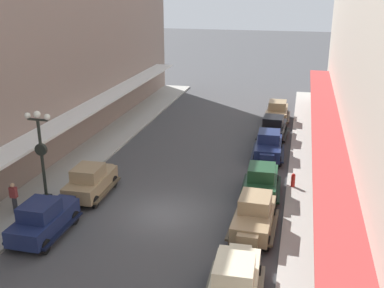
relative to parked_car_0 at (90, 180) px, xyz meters
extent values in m
plane|color=#424244|center=(4.66, -1.09, -0.94)|extent=(200.00, 200.00, 0.00)
cube|color=#A8A59E|center=(-2.84, -1.09, -0.87)|extent=(3.00, 60.00, 0.15)
cube|color=#A8A59E|center=(12.16, -1.09, -0.87)|extent=(3.00, 60.00, 0.15)
cube|color=white|center=(-3.44, -1.09, 2.06)|extent=(1.80, 54.00, 0.16)
cube|color=#BF3333|center=(12.76, -1.09, 2.06)|extent=(1.80, 54.00, 0.16)
cube|color=#997F5B|center=(0.00, 0.03, -0.20)|extent=(1.79, 3.94, 0.80)
cube|color=#997F5B|center=(0.00, -0.22, 0.55)|extent=(1.48, 1.73, 0.70)
cube|color=#8C9EA8|center=(0.00, -0.22, 0.55)|extent=(1.41, 1.70, 0.42)
cube|color=#997F5B|center=(-0.05, 2.16, -0.15)|extent=(0.94, 0.38, 0.52)
cube|color=#4C3F2D|center=(-0.95, 0.01, -0.52)|extent=(0.32, 3.51, 0.12)
cube|color=#4C3F2D|center=(0.95, 0.06, -0.52)|extent=(0.32, 3.51, 0.12)
cylinder|color=black|center=(-0.84, 1.38, -0.60)|extent=(0.24, 0.68, 0.68)
cylinder|color=black|center=(0.78, 1.42, -0.60)|extent=(0.24, 0.68, 0.68)
cylinder|color=black|center=(-0.78, -1.35, -0.60)|extent=(0.24, 0.68, 0.68)
cylinder|color=black|center=(0.84, -1.31, -0.60)|extent=(0.24, 0.68, 0.68)
cube|color=beige|center=(9.17, -7.11, -0.20)|extent=(1.83, 3.96, 0.80)
cube|color=beige|center=(9.18, -7.36, 0.55)|extent=(1.50, 1.75, 0.70)
cube|color=#8C9EA8|center=(9.18, -7.36, 0.55)|extent=(1.43, 1.71, 0.42)
cube|color=beige|center=(9.10, -4.98, -0.15)|extent=(0.95, 0.39, 0.52)
cube|color=#6D6856|center=(8.22, -7.14, -0.52)|extent=(0.36, 3.52, 0.12)
cylinder|color=black|center=(8.32, -5.77, -0.60)|extent=(0.24, 0.69, 0.68)
cylinder|color=black|center=(9.93, -5.72, -0.60)|extent=(0.24, 0.69, 0.68)
cube|color=#19234C|center=(-0.24, -4.51, -0.20)|extent=(1.73, 3.91, 0.80)
cube|color=#19234C|center=(-0.24, -4.76, 0.55)|extent=(1.45, 1.71, 0.70)
cube|color=#8C9EA8|center=(-0.24, -4.76, 0.55)|extent=(1.38, 1.68, 0.42)
cube|color=#19234C|center=(-0.22, -2.38, -0.15)|extent=(0.94, 0.37, 0.52)
cube|color=black|center=(-1.19, -4.51, -0.52)|extent=(0.26, 3.51, 0.12)
cube|color=black|center=(0.71, -4.52, -0.52)|extent=(0.26, 3.51, 0.12)
cylinder|color=black|center=(-1.04, -3.14, -0.60)|extent=(0.22, 0.68, 0.68)
cylinder|color=black|center=(0.58, -3.15, -0.60)|extent=(0.22, 0.68, 0.68)
cylinder|color=black|center=(-1.06, -5.87, -0.60)|extent=(0.22, 0.68, 0.68)
cylinder|color=black|center=(0.56, -5.88, -0.60)|extent=(0.22, 0.68, 0.68)
cube|color=black|center=(9.22, 12.54, -0.20)|extent=(1.87, 3.97, 0.80)
cube|color=black|center=(9.21, 12.29, 0.55)|extent=(1.52, 1.76, 0.70)
cube|color=#8C9EA8|center=(9.21, 12.29, 0.55)|extent=(1.44, 1.73, 0.42)
cube|color=black|center=(9.32, 14.67, -0.15)|extent=(0.95, 0.40, 0.52)
cube|color=black|center=(8.27, 12.59, -0.52)|extent=(0.40, 3.52, 0.12)
cube|color=black|center=(10.17, 12.50, -0.52)|extent=(0.40, 3.52, 0.12)
cylinder|color=black|center=(8.48, 13.94, -0.60)|extent=(0.25, 0.69, 0.68)
cylinder|color=black|center=(10.09, 13.87, -0.60)|extent=(0.25, 0.69, 0.68)
cylinder|color=black|center=(8.36, 11.22, -0.60)|extent=(0.25, 0.69, 0.68)
cylinder|color=black|center=(9.97, 11.14, -0.60)|extent=(0.25, 0.69, 0.68)
cube|color=#997F5B|center=(9.22, 17.46, -0.20)|extent=(1.74, 3.92, 0.80)
cube|color=#997F5B|center=(9.22, 17.21, 0.55)|extent=(1.46, 1.71, 0.70)
cube|color=#8C9EA8|center=(9.22, 17.21, 0.55)|extent=(1.38, 1.68, 0.42)
cube|color=#997F5B|center=(9.20, 19.59, -0.15)|extent=(0.94, 0.37, 0.52)
cube|color=#4C3F2D|center=(8.27, 17.45, -0.52)|extent=(0.27, 3.51, 0.12)
cube|color=#4C3F2D|center=(10.17, 17.47, -0.52)|extent=(0.27, 3.51, 0.12)
cylinder|color=black|center=(8.40, 18.82, -0.60)|extent=(0.23, 0.68, 0.68)
cylinder|color=black|center=(10.02, 18.83, -0.60)|extent=(0.23, 0.68, 0.68)
cylinder|color=black|center=(8.43, 16.09, -0.60)|extent=(0.23, 0.68, 0.68)
cylinder|color=black|center=(10.04, 16.10, -0.60)|extent=(0.23, 0.68, 0.68)
cube|color=#193D23|center=(9.28, 2.35, -0.20)|extent=(1.81, 3.95, 0.80)
cube|color=#193D23|center=(9.29, 2.10, 0.55)|extent=(1.49, 1.74, 0.70)
cube|color=#8C9EA8|center=(9.29, 2.10, 0.55)|extent=(1.42, 1.71, 0.42)
cube|color=#193D23|center=(9.22, 4.48, -0.15)|extent=(0.95, 0.39, 0.52)
cube|color=black|center=(8.33, 2.32, -0.52)|extent=(0.34, 3.52, 0.12)
cube|color=black|center=(10.23, 2.38, -0.52)|extent=(0.34, 3.52, 0.12)
cylinder|color=black|center=(8.43, 3.69, -0.60)|extent=(0.24, 0.69, 0.68)
cylinder|color=black|center=(10.05, 3.74, -0.60)|extent=(0.24, 0.69, 0.68)
cylinder|color=black|center=(8.51, 0.96, -0.60)|extent=(0.24, 0.69, 0.68)
cylinder|color=black|center=(10.13, 1.01, -0.60)|extent=(0.24, 0.69, 0.68)
cube|color=#997F5B|center=(9.33, -1.90, -0.20)|extent=(1.80, 3.94, 0.80)
cube|color=#997F5B|center=(9.34, -1.65, 0.55)|extent=(1.49, 1.74, 0.70)
cube|color=#8C9EA8|center=(9.34, -1.65, 0.55)|extent=(1.41, 1.70, 0.42)
cube|color=#997F5B|center=(9.27, -4.03, -0.15)|extent=(0.94, 0.39, 0.52)
cube|color=#4C3F2D|center=(10.28, -1.93, -0.52)|extent=(0.33, 3.52, 0.12)
cube|color=#4C3F2D|center=(8.38, -1.88, -0.52)|extent=(0.33, 3.52, 0.12)
cylinder|color=black|center=(10.10, -3.29, -0.60)|extent=(0.24, 0.69, 0.68)
cylinder|color=black|center=(8.49, -3.24, -0.60)|extent=(0.24, 0.69, 0.68)
cylinder|color=black|center=(10.17, -0.56, -0.60)|extent=(0.24, 0.69, 0.68)
cylinder|color=black|center=(8.56, -0.52, -0.60)|extent=(0.24, 0.69, 0.68)
cube|color=#19234C|center=(9.20, 8.28, -0.20)|extent=(1.81, 3.95, 0.80)
cube|color=#19234C|center=(9.19, 8.53, 0.55)|extent=(1.49, 1.74, 0.70)
cube|color=#8C9EA8|center=(9.19, 8.53, 0.55)|extent=(1.42, 1.71, 0.42)
cube|color=#19234C|center=(9.26, 6.15, -0.15)|extent=(0.95, 0.39, 0.52)
cube|color=black|center=(10.15, 8.31, -0.52)|extent=(0.34, 3.52, 0.12)
cube|color=black|center=(8.25, 8.25, -0.52)|extent=(0.34, 3.52, 0.12)
cylinder|color=black|center=(10.05, 6.94, -0.60)|extent=(0.24, 0.69, 0.68)
cylinder|color=black|center=(8.44, 6.89, -0.60)|extent=(0.24, 0.69, 0.68)
cylinder|color=black|center=(9.97, 9.67, -0.60)|extent=(0.24, 0.69, 0.68)
cylinder|color=black|center=(8.35, 9.62, -0.60)|extent=(0.24, 0.69, 0.68)
cube|color=black|center=(-1.74, -1.75, -0.54)|extent=(0.44, 0.44, 0.50)
cylinder|color=black|center=(-1.74, -1.75, 1.81)|extent=(0.16, 0.16, 4.20)
cube|color=black|center=(-1.74, -1.75, 3.91)|extent=(1.10, 0.10, 0.10)
sphere|color=white|center=(-2.29, -1.75, 4.09)|extent=(0.32, 0.32, 0.32)
sphere|color=white|center=(-1.19, -1.75, 4.09)|extent=(0.32, 0.32, 0.32)
sphere|color=white|center=(-1.74, -1.75, 4.19)|extent=(0.36, 0.36, 0.36)
cylinder|color=black|center=(-1.74, -1.75, 2.31)|extent=(0.64, 0.18, 0.64)
cylinder|color=silver|center=(-1.74, -1.65, 2.31)|extent=(0.56, 0.02, 0.56)
cylinder|color=#B21E19|center=(11.01, 3.59, -0.44)|extent=(0.24, 0.24, 0.70)
sphere|color=#B21E19|center=(11.01, 3.59, -0.07)|extent=(0.20, 0.20, 0.20)
cylinder|color=#2D2D33|center=(-2.81, -3.01, -0.37)|extent=(0.24, 0.24, 0.85)
cube|color=maroon|center=(-2.81, -3.01, 0.34)|extent=(0.36, 0.22, 0.56)
sphere|color=tan|center=(-2.81, -3.01, 0.74)|extent=(0.22, 0.22, 0.22)
cylinder|color=slate|center=(12.46, -0.55, -0.37)|extent=(0.24, 0.24, 0.85)
cube|color=#4C724C|center=(12.46, -0.55, 0.34)|extent=(0.36, 0.22, 0.56)
sphere|color=#9E7051|center=(12.46, -0.55, 0.74)|extent=(0.22, 0.22, 0.22)
cylinder|color=black|center=(12.46, -0.55, 0.86)|extent=(0.28, 0.28, 0.04)
camera|label=1|loc=(10.99, -21.47, 10.38)|focal=42.89mm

